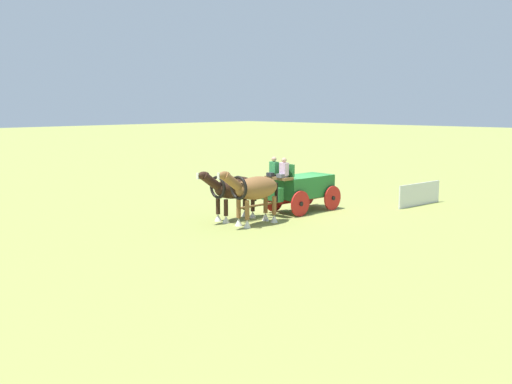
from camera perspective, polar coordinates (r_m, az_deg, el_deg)
ground_plane at (r=25.84m, az=4.86°, el=-1.92°), size 220.00×220.00×0.00m
show_wagon at (r=25.53m, az=4.62°, el=0.51°), size 5.69×1.91×2.58m
draft_horse_near at (r=22.53m, az=-0.19°, el=0.23°), size 3.22×1.07×2.31m
draft_horse_off at (r=23.50m, az=-2.36°, el=0.32°), size 3.22×1.07×2.19m
sponsor_banner at (r=28.18m, az=16.34°, el=-0.22°), size 3.18×0.46×1.10m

